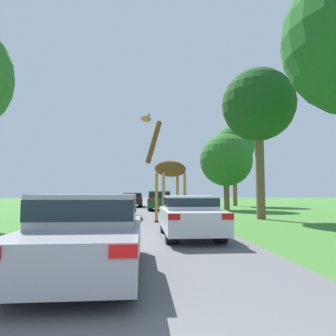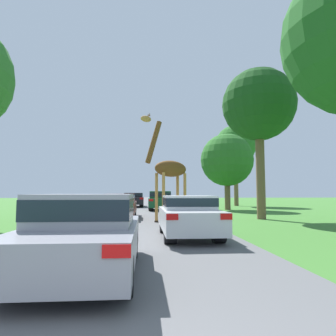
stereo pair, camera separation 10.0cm
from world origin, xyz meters
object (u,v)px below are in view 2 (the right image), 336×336
Objects in this scene: tree_left_edge at (227,160)px; car_lead_maroon at (85,232)px; car_queue_right at (120,205)px; tree_right_cluster at (259,106)px; car_queue_left at (160,200)px; car_far_ahead at (188,215)px; car_verge_right at (134,199)px; tree_mid_field at (235,146)px; giraffe_near_road at (169,169)px.

car_lead_maroon is at bearing -112.67° from tree_left_edge.
tree_right_cluster is (7.72, -1.44, 5.53)m from car_queue_right.
tree_left_edge is at bearing 67.33° from car_lead_maroon.
tree_left_edge is at bearing 0.09° from car_queue_left.
car_verge_right is (-2.51, 20.77, 0.05)m from car_far_ahead.
tree_mid_field is (2.97, 7.17, 2.36)m from tree_left_edge.
car_queue_right is 9.60m from tree_right_cluster.
car_queue_left reaches higher than car_lead_maroon.
car_far_ahead is at bearing -110.97° from tree_mid_field.
tree_mid_field is at bearing 67.46° from tree_left_edge.
car_far_ahead is at bearing -83.10° from car_verge_right.
car_queue_left is 0.86× the size of car_verge_right.
car_verge_right is 0.54× the size of tree_mid_field.
car_lead_maroon is 13.88m from tree_right_cluster.
car_queue_left is at bearing 69.93° from car_queue_right.
car_queue_right is 13.12m from car_verge_right.
tree_right_cluster is at bearing -10.60° from car_queue_right.
giraffe_near_road is at bearing 76.24° from car_lead_maroon.
tree_left_edge is at bearing 41.06° from car_queue_right.
tree_mid_field reaches higher than car_verge_right.
tree_left_edge is at bearing -61.89° from giraffe_near_road.
car_far_ahead is 9.66m from tree_right_cluster.
tree_right_cluster is 0.95× the size of tree_mid_field.
car_queue_left is 6.35m from car_verge_right.
car_queue_right is (-2.57, 2.71, -1.82)m from giraffe_near_road.
tree_left_edge reaches higher than giraffe_near_road.
giraffe_near_road is 6.47m from tree_right_cluster.
tree_right_cluster is at bearing -102.62° from tree_mid_field.
car_verge_right is 17.24m from tree_right_cluster.
giraffe_near_road is 11.57m from tree_left_edge.
car_queue_left is at bearing 83.12° from car_lead_maroon.
car_lead_maroon is (-2.23, -9.10, -1.83)m from giraffe_near_road.
tree_mid_field is at bearing 67.37° from car_lead_maroon.
car_lead_maroon reaches higher than car_far_ahead.
car_queue_right is 0.55× the size of tree_right_cluster.
car_far_ahead is 0.84× the size of car_verge_right.
car_lead_maroon is 20.91m from tree_left_edge.
tree_left_edge is 8.11m from tree_mid_field.
tree_left_edge is (5.72, 9.93, 1.59)m from giraffe_near_road.
car_far_ahead is at bearing -110.20° from tree_left_edge.
car_queue_right is 1.17× the size of car_far_ahead.
car_lead_maroon is 24.93m from car_verge_right.
giraffe_near_road is at bearing -166.17° from tree_right_cluster.
car_far_ahead is 16.22m from tree_left_edge.
car_queue_right is at bearing 110.23° from car_far_ahead.
tree_right_cluster reaches higher than tree_left_edge.
car_lead_maroon is at bearing -112.63° from tree_mid_field.
car_verge_right reaches higher than car_queue_right.
car_queue_left reaches higher than car_far_ahead.
giraffe_near_road is 1.13× the size of car_queue_right.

